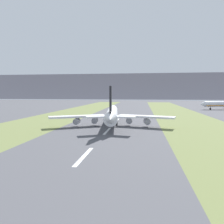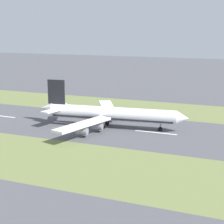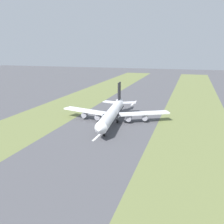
% 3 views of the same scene
% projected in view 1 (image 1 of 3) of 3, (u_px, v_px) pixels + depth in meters
% --- Properties ---
extents(ground_plane, '(800.00, 800.00, 0.00)m').
position_uv_depth(ground_plane, '(112.00, 126.00, 114.54)').
color(ground_plane, '#4C4C51').
extents(grass_median_west, '(40.00, 600.00, 0.01)m').
position_uv_depth(grass_median_west, '(31.00, 124.00, 120.70)').
color(grass_median_west, olive).
rests_on(grass_median_west, ground).
extents(grass_median_east, '(40.00, 600.00, 0.01)m').
position_uv_depth(grass_median_east, '(201.00, 128.00, 108.39)').
color(grass_median_east, olive).
rests_on(grass_median_east, ground).
extents(centreline_dash_near, '(1.20, 18.00, 0.01)m').
position_uv_depth(centreline_dash_near, '(84.00, 156.00, 60.07)').
color(centreline_dash_near, silver).
rests_on(centreline_dash_near, ground).
extents(centreline_dash_mid, '(1.20, 18.00, 0.01)m').
position_uv_depth(centreline_dash_mid, '(107.00, 131.00, 99.54)').
color(centreline_dash_mid, silver).
rests_on(centreline_dash_mid, ground).
extents(centreline_dash_far, '(1.20, 18.00, 0.01)m').
position_uv_depth(centreline_dash_far, '(117.00, 120.00, 139.01)').
color(centreline_dash_far, silver).
rests_on(centreline_dash_far, ground).
extents(airplane_main_jet, '(63.71, 67.19, 20.20)m').
position_uv_depth(airplane_main_jet, '(112.00, 114.00, 116.93)').
color(airplane_main_jet, white).
rests_on(airplane_main_jet, ground).
extents(mountain_ridge, '(800.00, 120.00, 67.89)m').
position_uv_depth(mountain_ridge, '(137.00, 87.00, 624.68)').
color(mountain_ridge, gray).
rests_on(mountain_ridge, ground).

